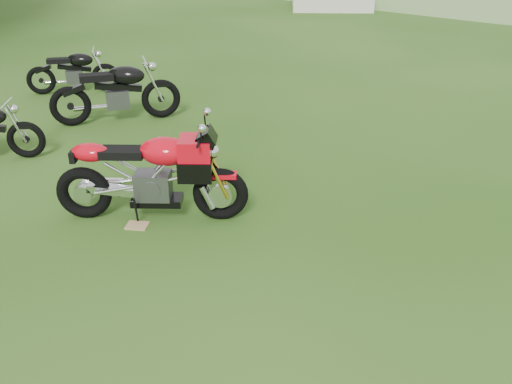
% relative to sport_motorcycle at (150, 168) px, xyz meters
% --- Properties ---
extents(ground, '(120.00, 120.00, 0.00)m').
position_rel_sport_motorcycle_xyz_m(ground, '(1.23, -0.79, -0.65)').
color(ground, '#1D450E').
rests_on(ground, ground).
extents(sport_motorcycle, '(2.20, 0.80, 1.29)m').
position_rel_sport_motorcycle_xyz_m(sport_motorcycle, '(0.00, 0.00, 0.00)').
color(sport_motorcycle, red).
rests_on(sport_motorcycle, ground).
extents(plywood_board, '(0.25, 0.20, 0.02)m').
position_rel_sport_motorcycle_xyz_m(plywood_board, '(-0.13, -0.23, -0.64)').
color(plywood_board, tan).
rests_on(plywood_board, ground).
extents(vintage_moto_c, '(2.15, 1.35, 1.12)m').
position_rel_sport_motorcycle_xyz_m(vintage_moto_c, '(-1.67, 3.28, -0.08)').
color(vintage_moto_c, black).
rests_on(vintage_moto_c, ground).
extents(vintage_moto_d, '(1.79, 0.97, 0.92)m').
position_rel_sport_motorcycle_xyz_m(vintage_moto_d, '(-3.17, 4.86, -0.18)').
color(vintage_moto_d, black).
rests_on(vintage_moto_d, ground).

